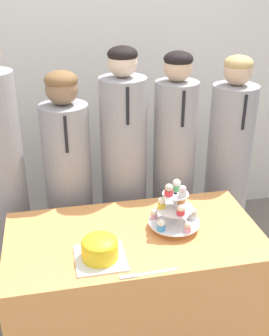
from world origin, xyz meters
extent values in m
cube|color=silver|center=(0.00, 1.72, 1.35)|extent=(9.00, 0.06, 2.70)
cube|color=#EF9951|center=(0.00, 0.35, 0.36)|extent=(1.34, 0.70, 0.71)
cube|color=white|center=(-0.20, 0.18, 0.72)|extent=(0.24, 0.24, 0.01)
cylinder|color=yellow|center=(-0.20, 0.18, 0.76)|extent=(0.18, 0.18, 0.08)
ellipsoid|color=yellow|center=(-0.20, 0.18, 0.81)|extent=(0.17, 0.17, 0.06)
cube|color=silver|center=(0.04, 0.03, 0.71)|extent=(0.19, 0.02, 0.00)
cube|color=#B2B2B7|center=(-0.10, 0.02, 0.71)|extent=(0.08, 0.02, 0.01)
cylinder|color=silver|center=(0.22, 0.36, 0.82)|extent=(0.02, 0.02, 0.21)
cylinder|color=silver|center=(0.22, 0.36, 0.75)|extent=(0.27, 0.27, 0.01)
cylinder|color=silver|center=(0.22, 0.36, 0.84)|extent=(0.19, 0.19, 0.01)
cylinder|color=silver|center=(0.22, 0.36, 0.92)|extent=(0.14, 0.14, 0.01)
cylinder|color=pink|center=(0.26, 0.46, 0.77)|extent=(0.05, 0.05, 0.03)
sphere|color=#F4E5C6|center=(0.26, 0.46, 0.80)|extent=(0.04, 0.04, 0.04)
cylinder|color=pink|center=(0.12, 0.41, 0.77)|extent=(0.04, 0.04, 0.02)
sphere|color=#F4E5C6|center=(0.12, 0.41, 0.79)|extent=(0.04, 0.04, 0.04)
cylinder|color=#3893DB|center=(0.13, 0.29, 0.77)|extent=(0.04, 0.04, 0.03)
sphere|color=white|center=(0.13, 0.29, 0.80)|extent=(0.04, 0.04, 0.04)
cylinder|color=pink|center=(0.26, 0.25, 0.77)|extent=(0.04, 0.04, 0.03)
sphere|color=beige|center=(0.26, 0.25, 0.79)|extent=(0.04, 0.04, 0.04)
cylinder|color=white|center=(0.32, 0.37, 0.77)|extent=(0.05, 0.05, 0.02)
sphere|color=beige|center=(0.32, 0.37, 0.80)|extent=(0.05, 0.05, 0.05)
cylinder|color=orange|center=(0.27, 0.41, 0.86)|extent=(0.04, 0.04, 0.03)
sphere|color=white|center=(0.27, 0.41, 0.89)|extent=(0.04, 0.04, 0.04)
cylinder|color=yellow|center=(0.15, 0.37, 0.86)|extent=(0.04, 0.04, 0.03)
sphere|color=#F4E5C6|center=(0.15, 0.37, 0.88)|extent=(0.04, 0.04, 0.04)
cylinder|color=#E5333D|center=(0.23, 0.29, 0.85)|extent=(0.04, 0.04, 0.02)
sphere|color=#F4E5C6|center=(0.23, 0.29, 0.88)|extent=(0.04, 0.04, 0.04)
cylinder|color=#E5333D|center=(0.18, 0.35, 0.94)|extent=(0.05, 0.05, 0.03)
sphere|color=beige|center=(0.18, 0.35, 0.97)|extent=(0.04, 0.04, 0.04)
cylinder|color=white|center=(0.24, 0.32, 0.94)|extent=(0.04, 0.04, 0.03)
sphere|color=silver|center=(0.24, 0.32, 0.97)|extent=(0.04, 0.04, 0.04)
cylinder|color=#4CB766|center=(0.23, 0.39, 0.94)|extent=(0.05, 0.05, 0.03)
sphere|color=white|center=(0.23, 0.39, 0.97)|extent=(0.04, 0.04, 0.04)
cylinder|color=#939399|center=(-0.70, 0.94, 0.73)|extent=(0.30, 0.30, 1.46)
cylinder|color=#939399|center=(-0.30, 0.94, 0.63)|extent=(0.29, 0.29, 1.25)
sphere|color=#8E6B4C|center=(-0.30, 0.94, 1.35)|extent=(0.19, 0.19, 0.19)
ellipsoid|color=brown|center=(-0.30, 0.94, 1.40)|extent=(0.19, 0.19, 0.10)
cube|color=black|center=(-0.30, 0.80, 1.12)|extent=(0.02, 0.01, 0.22)
cylinder|color=#939399|center=(0.05, 0.94, 0.70)|extent=(0.29, 0.29, 1.40)
sphere|color=beige|center=(0.05, 0.94, 1.48)|extent=(0.17, 0.17, 0.17)
ellipsoid|color=black|center=(0.05, 0.94, 1.53)|extent=(0.18, 0.18, 0.09)
cube|color=black|center=(0.05, 0.80, 1.27)|extent=(0.02, 0.01, 0.22)
cylinder|color=#939399|center=(0.39, 0.94, 0.68)|extent=(0.27, 0.27, 1.35)
sphere|color=#D6AD89|center=(0.39, 0.94, 1.44)|extent=(0.17, 0.17, 0.17)
ellipsoid|color=black|center=(0.39, 0.94, 1.49)|extent=(0.18, 0.18, 0.09)
cube|color=black|center=(0.39, 0.81, 1.22)|extent=(0.02, 0.01, 0.22)
cylinder|color=#939399|center=(0.77, 0.94, 0.66)|extent=(0.29, 0.29, 1.31)
sphere|color=#D6AD89|center=(0.77, 0.94, 1.40)|extent=(0.18, 0.18, 0.18)
ellipsoid|color=tan|center=(0.77, 0.94, 1.45)|extent=(0.18, 0.18, 0.10)
cube|color=black|center=(0.77, 0.80, 1.18)|extent=(0.02, 0.01, 0.22)
camera|label=1|loc=(-0.37, -1.45, 1.98)|focal=45.00mm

